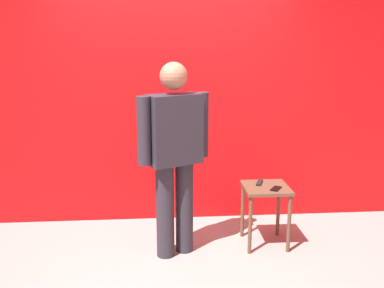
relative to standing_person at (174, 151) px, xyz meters
name	(u,v)px	position (x,y,z in m)	size (l,w,h in m)	color
ground_plane	(176,272)	(-0.01, -0.35, -0.99)	(12.00, 12.00, 0.00)	#9E9991
back_wall_red	(170,92)	(-0.01, 0.89, 0.43)	(5.92, 0.12, 2.84)	red
standing_person	(174,151)	(0.00, 0.00, 0.00)	(0.68, 0.42, 1.77)	#2D2D38
side_table	(266,198)	(0.88, 0.12, -0.52)	(0.43, 0.43, 0.59)	brown
cell_phone	(276,189)	(0.95, 0.03, -0.39)	(0.07, 0.14, 0.01)	black
tv_remote	(259,182)	(0.83, 0.21, -0.39)	(0.04, 0.17, 0.02)	black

